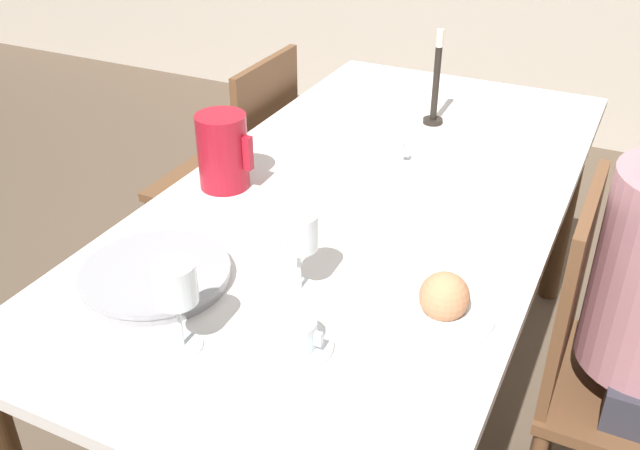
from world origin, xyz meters
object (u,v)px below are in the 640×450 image
Objects in this scene: red_pitcher at (223,151)px; wine_glass_water at (299,235)px; chair_person_side at (612,371)px; serving_tray at (156,275)px; bread_plate at (444,302)px; teacup_across at (389,152)px; candlestick_tall at (436,89)px; chair_opposite at (239,176)px; wine_glass_juice at (175,288)px; teacup_near_person at (293,336)px.

wine_glass_water is at bearing -40.08° from red_pitcher.
chair_person_side reaches higher than serving_tray.
red_pitcher is 0.96× the size of bread_plate.
teacup_across is 0.32m from candlestick_tall.
red_pitcher is at bearing -86.35° from chair_person_side.
candlestick_tall is at bearing 60.91° from red_pitcher.
chair_opposite is 5.15× the size of wine_glass_juice.
candlestick_tall is at bearing 109.29° from bread_plate.
chair_person_side is 0.57m from bread_plate.
serving_tray is at bearing -61.50° from chair_person_side.
chair_opposite is (-1.30, 0.48, 0.00)m from chair_person_side.
wine_glass_water is 0.57× the size of serving_tray.
bread_plate is at bearing 43.97° from teacup_near_person.
teacup_near_person is (-0.54, -0.54, 0.31)m from chair_person_side.
teacup_near_person is at bearing -46.82° from red_pitcher.
candlestick_tall is at bearing -82.65° from chair_opposite.
chair_person_side is at bearing 41.05° from wine_glass_juice.
wine_glass_juice is 0.58× the size of serving_tray.
serving_tray is 1.07× the size of candlestick_tall.
chair_opposite is 1.18m from wine_glass_water.
wine_glass_water is at bearing 20.10° from serving_tray.
wine_glass_juice reaches higher than teacup_across.
wine_glass_water is (0.69, -0.86, 0.42)m from chair_opposite.
wine_glass_juice is at bearing -48.95° from chair_person_side.
teacup_near_person and teacup_across have the same top height.
wine_glass_juice is (0.58, -1.11, 0.42)m from chair_opposite.
chair_person_side is 0.83m from wine_glass_water.
chair_opposite is 0.74m from teacup_across.
chair_opposite reaches higher than teacup_near_person.
chair_opposite is 0.73m from red_pitcher.
teacup_across is 0.48× the size of serving_tray.
chair_person_side is at bearing 45.51° from bread_plate.
red_pitcher is at bearing -134.98° from teacup_across.
bread_plate is at bearing -44.49° from chair_person_side.
serving_tray is at bearing -103.31° from candlestick_tall.
chair_opposite is at bearing 160.94° from teacup_across.
chair_opposite is 5.24× the size of wine_glass_water.
chair_person_side is 0.78m from teacup_across.
serving_tray is (0.10, -0.42, -0.08)m from red_pitcher.
red_pitcher is at bearing 139.92° from wine_glass_water.
wine_glass_water is 0.98× the size of wine_glass_juice.
red_pitcher is at bearing -150.23° from chair_opposite.
wine_glass_water is 0.65m from teacup_across.
candlestick_tall is at bearing 91.84° from wine_glass_water.
chair_person_side is at bearing 28.50° from serving_tray.
bread_plate is at bearing 36.79° from wine_glass_juice.
red_pitcher reaches higher than serving_tray.
teacup_near_person is 0.30m from bread_plate.
bread_plate reaches higher than teacup_across.
red_pitcher is at bearing 157.71° from bread_plate.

